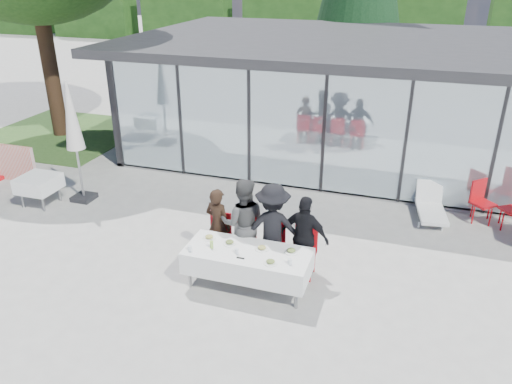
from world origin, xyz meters
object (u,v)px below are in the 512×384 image
at_px(diner_d, 305,237).
at_px(folded_eyeglasses, 240,258).
at_px(diner_b, 243,223).
at_px(diner_chair_c, 273,243).
at_px(diner_chair_b, 244,238).
at_px(spare_chair_a, 481,199).
at_px(plate_extra, 270,262).
at_px(diner_chair_d, 305,248).
at_px(plate_c, 262,248).
at_px(plate_a, 209,237).
at_px(plate_d, 291,251).
at_px(juice_bottle, 212,245).
at_px(diner_chair_a, 219,234).
at_px(market_umbrella, 72,124).
at_px(diner_a, 218,225).
at_px(plate_b, 230,242).
at_px(diner_c, 273,228).
at_px(spare_table_left, 39,184).
at_px(dining_table, 248,261).
at_px(lounger, 431,205).

distance_m(diner_d, folded_eyeglasses, 1.34).
distance_m(diner_b, diner_chair_c, 0.69).
bearing_deg(diner_chair_b, spare_chair_a, 36.64).
distance_m(diner_b, plate_extra, 1.29).
bearing_deg(diner_d, diner_chair_d, -77.85).
xyz_separation_m(diner_b, plate_c, (0.56, -0.58, -0.12)).
bearing_deg(spare_chair_a, plate_a, -142.00).
xyz_separation_m(plate_d, spare_chair_a, (3.45, 3.92, -0.24)).
height_order(diner_chair_b, juice_bottle, diner_chair_b).
relative_size(diner_chair_a, plate_d, 3.95).
bearing_deg(diner_chair_d, market_umbrella, 166.28).
bearing_deg(diner_a, plate_b, 143.85).
xyz_separation_m(plate_a, plate_b, (0.43, -0.06, 0.00)).
bearing_deg(diner_chair_d, plate_c, -136.73).
distance_m(diner_chair_b, plate_extra, 1.33).
distance_m(diner_c, plate_extra, 1.01).
height_order(diner_a, spare_table_left, diner_a).
height_order(plate_d, spare_chair_a, spare_chair_a).
distance_m(diner_chair_a, diner_chair_d, 1.73).
bearing_deg(plate_b, diner_d, 24.44).
distance_m(diner_b, spare_table_left, 5.70).
distance_m(diner_a, plate_c, 1.23).
bearing_deg(market_umbrella, diner_chair_b, -17.01).
bearing_deg(diner_c, juice_bottle, 28.80).
height_order(diner_c, plate_b, diner_c).
bearing_deg(plate_extra, juice_bottle, 172.29).
xyz_separation_m(dining_table, market_umbrella, (-5.12, 2.21, 1.44)).
xyz_separation_m(diner_d, lounger, (2.27, 3.29, -0.55)).
relative_size(diner_chair_a, diner_chair_b, 1.00).
bearing_deg(dining_table, diner_chair_c, 71.38).
bearing_deg(spare_chair_a, diner_c, -139.20).
bearing_deg(diner_chair_b, diner_chair_d, 0.00).
xyz_separation_m(diner_chair_a, lounger, (4.01, 3.26, -0.28)).
height_order(diner_d, folded_eyeglasses, diner_d).
relative_size(diner_a, juice_bottle, 10.77).
height_order(diner_a, folded_eyeglasses, diner_a).
relative_size(diner_b, spare_table_left, 2.09).
height_order(plate_b, spare_table_left, plate_b).
height_order(diner_chair_a, diner_b, diner_b).
relative_size(plate_d, spare_table_left, 0.29).
bearing_deg(lounger, diner_c, -131.35).
bearing_deg(diner_chair_d, plate_extra, -110.31).
height_order(diner_b, diner_c, diner_b).
distance_m(plate_b, spare_table_left, 5.76).
xyz_separation_m(juice_bottle, spare_table_left, (-5.29, 1.77, -0.27)).
bearing_deg(dining_table, diner_chair_d, 40.52).
relative_size(diner_c, plate_c, 7.18).
bearing_deg(plate_c, plate_a, 176.64).
xyz_separation_m(diner_chair_b, plate_c, (0.56, -0.61, 0.24)).
height_order(diner_c, lounger, diner_c).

